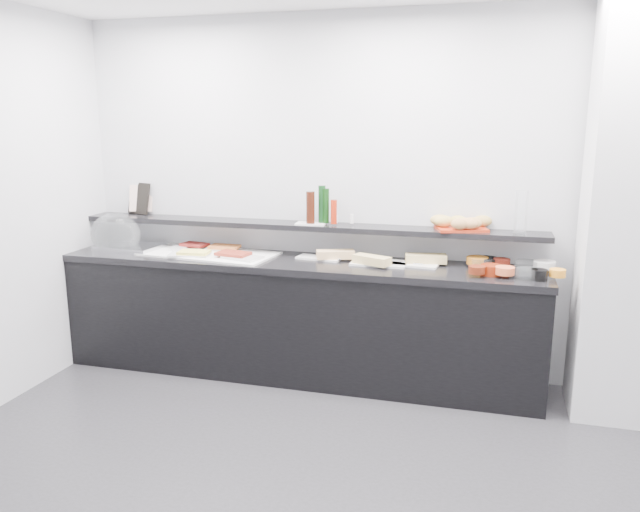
% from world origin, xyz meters
% --- Properties ---
extents(back_wall, '(5.00, 0.02, 2.70)m').
position_xyz_m(back_wall, '(0.00, 2.00, 1.35)').
color(back_wall, silver).
rests_on(back_wall, ground).
extents(column, '(0.50, 0.50, 2.70)m').
position_xyz_m(column, '(1.50, 1.65, 1.35)').
color(column, silver).
rests_on(column, ground).
extents(buffet_cabinet, '(3.60, 0.60, 0.85)m').
position_xyz_m(buffet_cabinet, '(-0.70, 1.70, 0.42)').
color(buffet_cabinet, black).
rests_on(buffet_cabinet, ground).
extents(counter_top, '(3.62, 0.62, 0.05)m').
position_xyz_m(counter_top, '(-0.70, 1.70, 0.88)').
color(counter_top, black).
rests_on(counter_top, buffet_cabinet).
extents(wall_shelf, '(3.60, 0.25, 0.04)m').
position_xyz_m(wall_shelf, '(-0.70, 1.88, 1.13)').
color(wall_shelf, black).
rests_on(wall_shelf, back_wall).
extents(cloche_base, '(0.52, 0.37, 0.04)m').
position_xyz_m(cloche_base, '(-2.10, 1.71, 0.92)').
color(cloche_base, silver).
rests_on(cloche_base, counter_top).
extents(cloche_dome, '(0.46, 0.37, 0.34)m').
position_xyz_m(cloche_dome, '(-2.22, 1.69, 1.03)').
color(cloche_dome, white).
rests_on(cloche_dome, cloche_base).
extents(linen_runner, '(1.08, 0.61, 0.01)m').
position_xyz_m(linen_runner, '(-1.41, 1.71, 0.91)').
color(linen_runner, white).
rests_on(linen_runner, counter_top).
extents(platter_meat_a, '(0.31, 0.24, 0.01)m').
position_xyz_m(platter_meat_a, '(-1.63, 1.78, 0.92)').
color(platter_meat_a, white).
rests_on(platter_meat_a, linen_runner).
extents(food_meat_a, '(0.23, 0.18, 0.02)m').
position_xyz_m(food_meat_a, '(-1.61, 1.85, 0.94)').
color(food_meat_a, maroon).
rests_on(food_meat_a, platter_meat_a).
extents(platter_salmon, '(0.31, 0.22, 0.01)m').
position_xyz_m(platter_salmon, '(-1.50, 1.86, 0.92)').
color(platter_salmon, white).
rests_on(platter_salmon, linen_runner).
extents(food_salmon, '(0.23, 0.15, 0.02)m').
position_xyz_m(food_salmon, '(-1.34, 1.83, 0.94)').
color(food_salmon, '#CC6629').
rests_on(food_salmon, platter_salmon).
extents(platter_cheese, '(0.33, 0.26, 0.01)m').
position_xyz_m(platter_cheese, '(-1.52, 1.59, 0.92)').
color(platter_cheese, white).
rests_on(platter_cheese, linen_runner).
extents(food_cheese, '(0.24, 0.17, 0.02)m').
position_xyz_m(food_cheese, '(-1.47, 1.58, 0.94)').
color(food_cheese, '#FFF163').
rests_on(food_cheese, platter_cheese).
extents(platter_meat_b, '(0.31, 0.25, 0.01)m').
position_xyz_m(platter_meat_b, '(-1.08, 1.59, 0.92)').
color(platter_meat_b, silver).
rests_on(platter_meat_b, linen_runner).
extents(food_meat_b, '(0.26, 0.19, 0.02)m').
position_xyz_m(food_meat_b, '(-1.17, 1.61, 0.94)').
color(food_meat_b, maroon).
rests_on(food_meat_b, platter_meat_b).
extents(sandwich_plate_left, '(0.35, 0.19, 0.01)m').
position_xyz_m(sandwich_plate_left, '(-0.55, 1.78, 0.91)').
color(sandwich_plate_left, white).
rests_on(sandwich_plate_left, counter_top).
extents(sandwich_food_left, '(0.30, 0.20, 0.06)m').
position_xyz_m(sandwich_food_left, '(-0.42, 1.78, 0.94)').
color(sandwich_food_left, '#E4B578').
rests_on(sandwich_food_left, sandwich_plate_left).
extents(tongs_left, '(0.16, 0.03, 0.01)m').
position_xyz_m(tongs_left, '(-0.44, 1.74, 0.92)').
color(tongs_left, '#A8A9AF').
rests_on(tongs_left, sandwich_plate_left).
extents(sandwich_plate_mid, '(0.40, 0.17, 0.01)m').
position_xyz_m(sandwich_plate_mid, '(-0.08, 1.71, 0.91)').
color(sandwich_plate_mid, white).
rests_on(sandwich_plate_mid, counter_top).
extents(sandwich_food_mid, '(0.29, 0.20, 0.06)m').
position_xyz_m(sandwich_food_mid, '(-0.12, 1.66, 0.94)').
color(sandwich_food_mid, tan).
rests_on(sandwich_food_mid, sandwich_plate_mid).
extents(tongs_mid, '(0.14, 0.08, 0.01)m').
position_xyz_m(tongs_mid, '(-0.06, 1.65, 0.92)').
color(tongs_mid, silver).
rests_on(tongs_mid, sandwich_plate_mid).
extents(sandwich_plate_right, '(0.41, 0.21, 0.01)m').
position_xyz_m(sandwich_plate_right, '(0.14, 1.77, 0.91)').
color(sandwich_plate_right, white).
rests_on(sandwich_plate_right, counter_top).
extents(sandwich_food_right, '(0.31, 0.16, 0.06)m').
position_xyz_m(sandwich_food_right, '(0.24, 1.81, 0.94)').
color(sandwich_food_right, tan).
rests_on(sandwich_food_right, sandwich_plate_right).
extents(tongs_right, '(0.16, 0.03, 0.01)m').
position_xyz_m(tongs_right, '(0.15, 1.75, 0.92)').
color(tongs_right, '#ACAFB3').
rests_on(tongs_right, sandwich_plate_right).
extents(bowl_glass_fruit, '(0.24, 0.24, 0.07)m').
position_xyz_m(bowl_glass_fruit, '(0.63, 1.84, 0.94)').
color(bowl_glass_fruit, white).
rests_on(bowl_glass_fruit, counter_top).
extents(fill_glass_fruit, '(0.18, 0.18, 0.05)m').
position_xyz_m(fill_glass_fruit, '(0.60, 1.83, 0.95)').
color(fill_glass_fruit, orange).
rests_on(fill_glass_fruit, bowl_glass_fruit).
extents(bowl_black_jam, '(0.17, 0.17, 0.07)m').
position_xyz_m(bowl_black_jam, '(0.68, 1.85, 0.94)').
color(bowl_black_jam, black).
rests_on(bowl_black_jam, counter_top).
extents(fill_black_jam, '(0.14, 0.14, 0.05)m').
position_xyz_m(fill_black_jam, '(0.77, 1.83, 0.95)').
color(fill_black_jam, '#53140B').
rests_on(fill_black_jam, bowl_black_jam).
extents(bowl_glass_cream, '(0.18, 0.18, 0.07)m').
position_xyz_m(bowl_glass_cream, '(0.93, 1.80, 0.94)').
color(bowl_glass_cream, white).
rests_on(bowl_glass_cream, counter_top).
extents(fill_glass_cream, '(0.16, 0.16, 0.05)m').
position_xyz_m(fill_glass_cream, '(1.05, 1.83, 0.95)').
color(fill_glass_cream, white).
rests_on(fill_glass_cream, bowl_glass_cream).
extents(bowl_red_jam, '(0.17, 0.17, 0.07)m').
position_xyz_m(bowl_red_jam, '(0.70, 1.62, 0.94)').
color(bowl_red_jam, maroon).
rests_on(bowl_red_jam, counter_top).
extents(fill_red_jam, '(0.13, 0.13, 0.05)m').
position_xyz_m(fill_red_jam, '(0.61, 1.55, 0.95)').
color(fill_red_jam, '#5B1E0D').
rests_on(fill_red_jam, bowl_red_jam).
extents(bowl_glass_salmon, '(0.18, 0.18, 0.07)m').
position_xyz_m(bowl_glass_salmon, '(0.93, 1.57, 0.94)').
color(bowl_glass_salmon, white).
rests_on(bowl_glass_salmon, counter_top).
extents(fill_glass_salmon, '(0.17, 0.17, 0.05)m').
position_xyz_m(fill_glass_salmon, '(0.79, 1.57, 0.95)').
color(fill_glass_salmon, '#E46337').
rests_on(fill_glass_salmon, bowl_glass_salmon).
extents(bowl_black_fruit, '(0.12, 0.12, 0.07)m').
position_xyz_m(bowl_black_fruit, '(1.00, 1.57, 0.94)').
color(bowl_black_fruit, black).
rests_on(bowl_black_fruit, counter_top).
extents(fill_black_fruit, '(0.12, 0.12, 0.05)m').
position_xyz_m(fill_black_fruit, '(1.12, 1.60, 0.95)').
color(fill_black_fruit, orange).
rests_on(fill_black_fruit, bowl_black_fruit).
extents(framed_print, '(0.23, 0.14, 0.26)m').
position_xyz_m(framed_print, '(-2.16, 1.98, 1.28)').
color(framed_print, black).
rests_on(framed_print, wall_shelf).
extents(print_art, '(0.20, 0.08, 0.22)m').
position_xyz_m(print_art, '(-2.15, 1.98, 1.28)').
color(print_art, beige).
rests_on(print_art, framed_print).
extents(condiment_tray, '(0.23, 0.15, 0.01)m').
position_xyz_m(condiment_tray, '(-0.63, 1.84, 1.16)').
color(condiment_tray, white).
rests_on(condiment_tray, wall_shelf).
extents(bottle_green_a, '(0.05, 0.05, 0.26)m').
position_xyz_m(bottle_green_a, '(-0.52, 1.87, 1.29)').
color(bottle_green_a, '#0E340E').
rests_on(bottle_green_a, condiment_tray).
extents(bottle_brown, '(0.07, 0.07, 0.24)m').
position_xyz_m(bottle_brown, '(-0.63, 1.82, 1.28)').
color(bottle_brown, '#361409').
rests_on(bottle_brown, condiment_tray).
extents(bottle_green_b, '(0.06, 0.06, 0.28)m').
position_xyz_m(bottle_green_b, '(-0.55, 1.88, 1.30)').
color(bottle_green_b, '#0F3714').
rests_on(bottle_green_b, condiment_tray).
extents(bottle_hot, '(0.06, 0.06, 0.18)m').
position_xyz_m(bottle_hot, '(-0.45, 1.85, 1.25)').
color(bottle_hot, '#B3240C').
rests_on(bottle_hot, condiment_tray).
extents(shaker_salt, '(0.04, 0.04, 0.07)m').
position_xyz_m(shaker_salt, '(-0.33, 1.90, 1.20)').
color(shaker_salt, white).
rests_on(shaker_salt, condiment_tray).
extents(shaker_pepper, '(0.04, 0.04, 0.07)m').
position_xyz_m(shaker_pepper, '(-0.45, 1.89, 1.20)').
color(shaker_pepper, white).
rests_on(shaker_pepper, condiment_tray).
extents(bread_tray, '(0.40, 0.33, 0.02)m').
position_xyz_m(bread_tray, '(0.48, 1.89, 1.16)').
color(bread_tray, '#B42C13').
rests_on(bread_tray, wall_shelf).
extents(bread_roll_nw, '(0.18, 0.14, 0.08)m').
position_xyz_m(bread_roll_nw, '(0.33, 1.92, 1.21)').
color(bread_roll_nw, tan).
rests_on(bread_roll_nw, bread_tray).
extents(bread_roll_n, '(0.16, 0.14, 0.08)m').
position_xyz_m(bread_roll_n, '(0.45, 1.92, 1.21)').
color(bread_roll_n, tan).
rests_on(bread_roll_n, bread_tray).
extents(bread_roll_ne, '(0.15, 0.11, 0.08)m').
position_xyz_m(bread_roll_ne, '(0.62, 1.96, 1.21)').
color(bread_roll_ne, '#B99346').
rests_on(bread_roll_ne, bread_tray).
extents(bread_roll_s, '(0.14, 0.10, 0.08)m').
position_xyz_m(bread_roll_s, '(0.53, 1.82, 1.21)').
color(bread_roll_s, tan).
rests_on(bread_roll_s, bread_tray).
extents(bread_roll_se, '(0.14, 0.12, 0.08)m').
position_xyz_m(bread_roll_se, '(0.47, 1.79, 1.21)').
color(bread_roll_se, '#B68045').
rests_on(bread_roll_se, bread_tray).
extents(bread_roll_midw, '(0.17, 0.15, 0.08)m').
position_xyz_m(bread_roll_midw, '(0.36, 1.88, 1.21)').
color(bread_roll_midw, tan).
rests_on(bread_roll_midw, bread_tray).
extents(bread_roll_mide, '(0.15, 0.13, 0.08)m').
position_xyz_m(bread_roll_mide, '(0.56, 1.85, 1.21)').
color(bread_roll_mide, '#B38044').
rests_on(bread_roll_mide, bread_tray).
extents(carafe, '(0.09, 0.09, 0.30)m').
position_xyz_m(carafe, '(0.88, 1.84, 1.30)').
color(carafe, white).
rests_on(carafe, wall_shelf).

